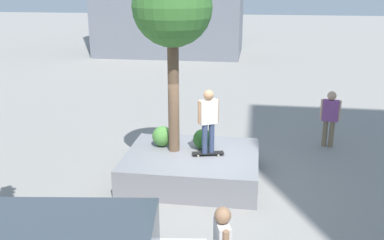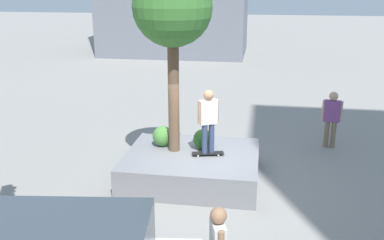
{
  "view_description": "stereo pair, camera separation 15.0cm",
  "coord_description": "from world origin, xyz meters",
  "px_view_note": "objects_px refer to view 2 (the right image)",
  "views": [
    {
      "loc": [
        -1.18,
        10.04,
        4.91
      ],
      "look_at": [
        0.33,
        -0.2,
        1.62
      ],
      "focal_mm": 40.76,
      "sensor_mm": 36.0,
      "label": 1
    },
    {
      "loc": [
        -1.33,
        10.01,
        4.91
      ],
      "look_at": [
        0.33,
        -0.2,
        1.62
      ],
      "focal_mm": 40.76,
      "sensor_mm": 36.0,
      "label": 2
    }
  ],
  "objects_px": {
    "skateboard": "(208,153)",
    "skateboarder": "(208,117)",
    "plaza_tree": "(173,10)",
    "planter_ledge": "(192,166)",
    "pedestrian_crossing": "(332,116)"
  },
  "relations": [
    {
      "from": "planter_ledge",
      "to": "skateboard",
      "type": "height_order",
      "value": "skateboard"
    },
    {
      "from": "plaza_tree",
      "to": "skateboarder",
      "type": "bearing_deg",
      "value": 166.3
    },
    {
      "from": "planter_ledge",
      "to": "skateboarder",
      "type": "height_order",
      "value": "skateboarder"
    },
    {
      "from": "skateboarder",
      "to": "planter_ledge",
      "type": "bearing_deg",
      "value": -7.86
    },
    {
      "from": "planter_ledge",
      "to": "pedestrian_crossing",
      "type": "relative_size",
      "value": 1.91
    },
    {
      "from": "skateboard",
      "to": "pedestrian_crossing",
      "type": "xyz_separation_m",
      "value": [
        -3.42,
        -3.04,
        0.24
      ]
    },
    {
      "from": "pedestrian_crossing",
      "to": "skateboarder",
      "type": "bearing_deg",
      "value": 41.63
    },
    {
      "from": "planter_ledge",
      "to": "skateboard",
      "type": "relative_size",
      "value": 4.08
    },
    {
      "from": "skateboard",
      "to": "skateboarder",
      "type": "height_order",
      "value": "skateboarder"
    },
    {
      "from": "skateboard",
      "to": "planter_ledge",
      "type": "bearing_deg",
      "value": -7.86
    },
    {
      "from": "planter_ledge",
      "to": "plaza_tree",
      "type": "relative_size",
      "value": 0.73
    },
    {
      "from": "skateboard",
      "to": "pedestrian_crossing",
      "type": "distance_m",
      "value": 4.58
    },
    {
      "from": "skateboard",
      "to": "pedestrian_crossing",
      "type": "bearing_deg",
      "value": -138.37
    },
    {
      "from": "skateboard",
      "to": "plaza_tree",
      "type": "bearing_deg",
      "value": -13.7
    },
    {
      "from": "plaza_tree",
      "to": "skateboard",
      "type": "relative_size",
      "value": 5.55
    }
  ]
}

